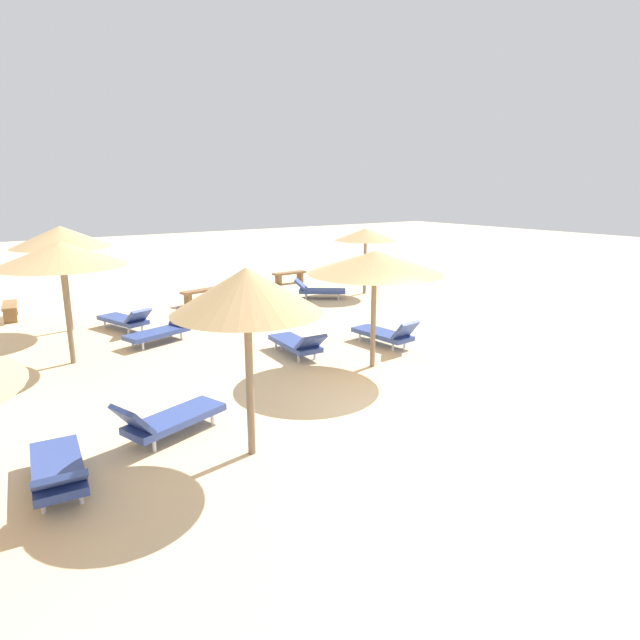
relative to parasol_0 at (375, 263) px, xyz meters
name	(u,v)px	position (x,y,z in m)	size (l,w,h in m)	color
ground_plane	(416,418)	(-1.21, -2.63, -2.40)	(80.00, 80.00, 0.00)	beige
parasol_0	(375,263)	(0.00, 0.00, 0.00)	(2.98, 2.98, 2.66)	#75604C
parasol_2	(61,254)	(-5.59, 4.22, 0.16)	(2.82, 2.82, 2.84)	#75604C
parasol_3	(61,237)	(-5.03, 7.40, 0.27)	(2.65, 2.65, 2.98)	#75604C
parasol_4	(247,291)	(-4.22, -2.07, 0.16)	(2.22, 2.22, 2.91)	#75604C
parasol_5	(365,235)	(5.38, 6.78, -0.15)	(2.36, 2.36, 2.49)	#75604C
lounger_0	(386,333)	(1.37, 1.07, -2.08)	(0.79, 1.90, 0.79)	#33478C
lounger_2	(161,330)	(-3.30, 4.71, -2.08)	(1.96, 1.16, 0.79)	#33478C
lounger_3	(125,319)	(-3.73, 6.52, -2.08)	(1.18, 1.99, 0.74)	#33478C
lounger_4	(169,419)	(-5.07, -0.80, -2.08)	(1.96, 1.18, 0.79)	#33478C
lounger_5	(319,290)	(3.38, 7.00, -2.08)	(1.88, 1.65, 0.74)	#33478C
lounger_6	(297,343)	(-0.98, 1.66, -2.08)	(0.78, 1.93, 0.72)	#33478C
lounger_7	(58,470)	(-6.86, -1.51, -2.09)	(0.83, 1.96, 0.68)	#33478C
bench_0	(10,308)	(-6.30, 9.91, -2.05)	(0.57, 1.54, 0.49)	brown
bench_1	(289,275)	(4.16, 10.29, -2.05)	(1.51, 0.44, 0.49)	brown
bench_2	(201,294)	(-0.49, 8.70, -2.05)	(1.55, 0.67, 0.49)	brown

